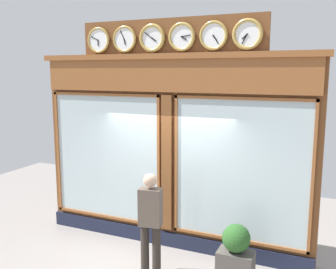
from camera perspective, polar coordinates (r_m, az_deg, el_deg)
The scene contains 4 objects.
shop_facade at distance 7.03m, azimuth 0.41°, elevation -2.08°, with size 5.37×0.42×4.21m.
pedestrian at distance 6.26m, azimuth -2.67°, elevation -12.62°, with size 0.39×0.27×1.69m.
planter_box at distance 6.35m, azimuth 10.14°, elevation -19.12°, with size 0.56×0.36×0.52m, color #4C4742.
planter_shrub at distance 6.13m, azimuth 10.27°, elevation -15.17°, with size 0.44×0.44×0.44m, color #285623.
Camera 1 is at (-2.75, 6.20, 3.28)m, focal length 40.35 mm.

